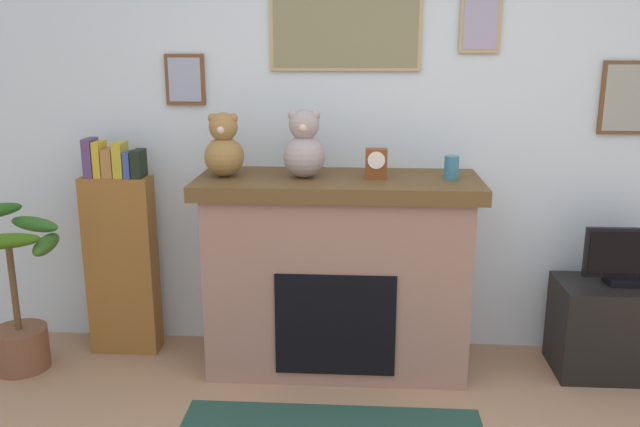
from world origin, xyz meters
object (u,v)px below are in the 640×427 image
object	(u,v)px
potted_plant	(17,302)
candle_jar	(451,168)
tv_stand	(619,328)
fireplace	(338,272)
bookshelf	(121,256)
teddy_bear_cream	(224,148)
television	(628,259)
mantel_clock	(376,164)
teddy_bear_grey	(304,147)

from	to	relation	value
potted_plant	candle_jar	bearing A→B (deg)	3.87
tv_stand	candle_jar	world-z (taller)	candle_jar
fireplace	bookshelf	world-z (taller)	bookshelf
potted_plant	teddy_bear_cream	xyz separation A→B (m)	(1.16, 0.16, 0.85)
television	teddy_bear_cream	xyz separation A→B (m)	(-2.18, -0.01, 0.58)
bookshelf	mantel_clock	size ratio (longest dim) A/B	8.06
television	teddy_bear_grey	world-z (taller)	teddy_bear_grey
mantel_clock	teddy_bear_cream	world-z (taller)	teddy_bear_cream
fireplace	tv_stand	world-z (taller)	fireplace
potted_plant	candle_jar	world-z (taller)	candle_jar
fireplace	potted_plant	distance (m)	1.79
potted_plant	teddy_bear_grey	world-z (taller)	teddy_bear_grey
tv_stand	candle_jar	size ratio (longest dim) A/B	5.56
candle_jar	mantel_clock	world-z (taller)	mantel_clock
bookshelf	tv_stand	bearing A→B (deg)	-2.02
tv_stand	mantel_clock	world-z (taller)	mantel_clock
candle_jar	teddy_bear_grey	bearing A→B (deg)	-179.97
tv_stand	television	distance (m)	0.41
television	bookshelf	bearing A→B (deg)	177.95
fireplace	television	world-z (taller)	fireplace
candle_jar	teddy_bear_cream	distance (m)	1.22
potted_plant	teddy_bear_grey	bearing A→B (deg)	5.74
bookshelf	television	distance (m)	2.83
bookshelf	tv_stand	distance (m)	2.85
mantel_clock	potted_plant	bearing A→B (deg)	-175.40
teddy_bear_cream	candle_jar	bearing A→B (deg)	0.02
television	teddy_bear_cream	size ratio (longest dim) A/B	1.35
candle_jar	television	bearing A→B (deg)	0.48
candle_jar	teddy_bear_cream	world-z (taller)	teddy_bear_cream
potted_plant	television	xyz separation A→B (m)	(3.34, 0.17, 0.27)
fireplace	teddy_bear_cream	distance (m)	0.93
mantel_clock	teddy_bear_grey	bearing A→B (deg)	179.85
television	mantel_clock	size ratio (longest dim) A/B	2.93
mantel_clock	tv_stand	bearing A→B (deg)	0.45
teddy_bear_cream	potted_plant	bearing A→B (deg)	-172.15
candle_jar	teddy_bear_grey	distance (m)	0.79
potted_plant	teddy_bear_grey	xyz separation A→B (m)	(1.59, 0.16, 0.86)
mantel_clock	television	bearing A→B (deg)	0.40
tv_stand	television	bearing A→B (deg)	-90.00
tv_stand	candle_jar	xyz separation A→B (m)	(-0.96, -0.01, 0.89)
television	teddy_bear_cream	world-z (taller)	teddy_bear_cream
teddy_bear_grey	fireplace	bearing A→B (deg)	5.72
fireplace	teddy_bear_cream	world-z (taller)	teddy_bear_cream
bookshelf	mantel_clock	bearing A→B (deg)	-4.32
candle_jar	teddy_bear_grey	world-z (taller)	teddy_bear_grey
teddy_bear_cream	teddy_bear_grey	distance (m)	0.43
television	potted_plant	bearing A→B (deg)	-177.11
teddy_bear_cream	tv_stand	bearing A→B (deg)	0.26
bookshelf	television	bearing A→B (deg)	-2.05
fireplace	candle_jar	world-z (taller)	candle_jar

